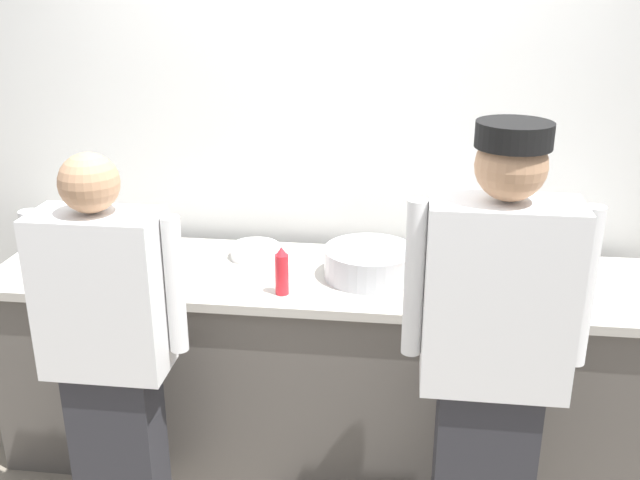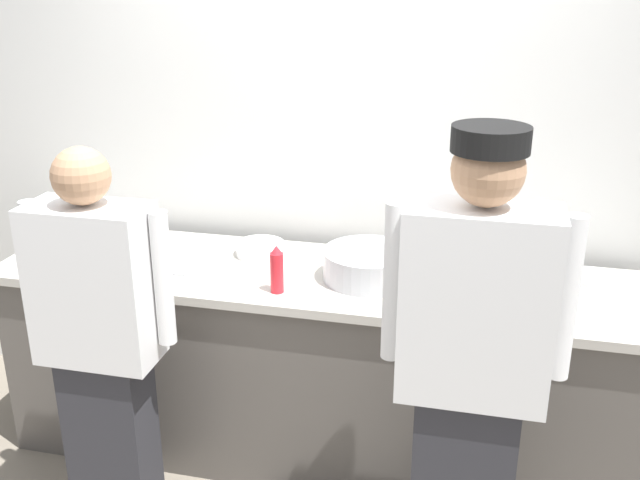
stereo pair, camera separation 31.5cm
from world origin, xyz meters
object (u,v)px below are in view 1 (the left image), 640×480
(plate_stack_rear, at_px, (586,269))
(chef_near_left, at_px, (109,351))
(chef_center, at_px, (493,357))
(squeeze_bottle_secondary, at_px, (282,272))
(plate_stack_front, at_px, (255,251))
(mixing_bowl_steel, at_px, (370,263))
(ramekin_orange_sauce, at_px, (154,249))
(sheet_tray, at_px, (512,284))
(deli_cup, at_px, (92,267))
(squeeze_bottle_primary, at_px, (455,282))
(chefs_knife, at_px, (149,278))
(ramekin_green_sauce, at_px, (444,263))

(plate_stack_rear, bearing_deg, chef_near_left, -157.29)
(chef_center, distance_m, squeeze_bottle_secondary, 0.93)
(chef_near_left, height_order, plate_stack_front, chef_near_left)
(mixing_bowl_steel, distance_m, ramekin_orange_sauce, 1.03)
(sheet_tray, bearing_deg, mixing_bowl_steel, 176.80)
(mixing_bowl_steel, relative_size, deli_cup, 4.03)
(squeeze_bottle_primary, height_order, chefs_knife, squeeze_bottle_primary)
(mixing_bowl_steel, bearing_deg, ramekin_green_sauce, 21.71)
(plate_stack_rear, distance_m, squeeze_bottle_primary, 0.70)
(plate_stack_front, height_order, ramekin_orange_sauce, plate_stack_front)
(deli_cup, distance_m, chefs_knife, 0.26)
(chef_near_left, bearing_deg, plate_stack_rear, 22.71)
(chef_center, height_order, plate_stack_front, chef_center)
(plate_stack_rear, distance_m, chefs_knife, 1.91)
(chef_near_left, bearing_deg, squeeze_bottle_primary, 17.90)
(plate_stack_rear, xyz_separation_m, squeeze_bottle_secondary, (-1.29, -0.37, 0.08))
(sheet_tray, relative_size, ramekin_green_sauce, 4.45)
(plate_stack_front, distance_m, ramekin_orange_sauce, 0.48)
(plate_stack_front, xyz_separation_m, squeeze_bottle_secondary, (0.19, -0.38, 0.07))
(mixing_bowl_steel, relative_size, squeeze_bottle_primary, 2.04)
(mixing_bowl_steel, relative_size, ramekin_green_sauce, 4.07)
(ramekin_orange_sauce, bearing_deg, chef_center, -28.40)
(mixing_bowl_steel, bearing_deg, plate_stack_front, 163.83)
(chef_near_left, distance_m, plate_stack_rear, 2.04)
(sheet_tray, relative_size, deli_cup, 4.40)
(ramekin_green_sauce, bearing_deg, chef_center, -80.08)
(plate_stack_rear, height_order, mixing_bowl_steel, mixing_bowl_steel)
(chef_near_left, distance_m, plate_stack_front, 0.90)
(chef_center, relative_size, sheet_tray, 4.05)
(squeeze_bottle_secondary, bearing_deg, chef_near_left, -144.42)
(chef_near_left, distance_m, ramekin_green_sauce, 1.48)
(chef_near_left, xyz_separation_m, ramekin_orange_sauce, (-0.09, 0.77, 0.10))
(plate_stack_rear, bearing_deg, sheet_tray, -152.22)
(mixing_bowl_steel, xyz_separation_m, squeeze_bottle_secondary, (-0.35, -0.22, 0.03))
(plate_stack_front, relative_size, ramekin_green_sauce, 2.33)
(sheet_tray, distance_m, squeeze_bottle_primary, 0.33)
(sheet_tray, xyz_separation_m, deli_cup, (-1.80, -0.12, 0.04))
(plate_stack_rear, relative_size, mixing_bowl_steel, 0.52)
(chef_near_left, height_order, mixing_bowl_steel, chef_near_left)
(ramekin_orange_sauce, bearing_deg, ramekin_green_sauce, -0.12)
(squeeze_bottle_primary, bearing_deg, sheet_tray, 37.27)
(sheet_tray, relative_size, squeeze_bottle_secondary, 2.09)
(sheet_tray, relative_size, chefs_knife, 1.58)
(chef_center, xyz_separation_m, deli_cup, (-1.66, 0.51, 0.03))
(squeeze_bottle_secondary, bearing_deg, mixing_bowl_steel, 32.62)
(chef_near_left, distance_m, chef_center, 1.40)
(squeeze_bottle_primary, relative_size, ramekin_orange_sauce, 2.04)
(sheet_tray, bearing_deg, chef_near_left, -158.46)
(plate_stack_rear, distance_m, ramekin_orange_sauce, 1.96)
(chef_center, height_order, squeeze_bottle_primary, chef_center)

